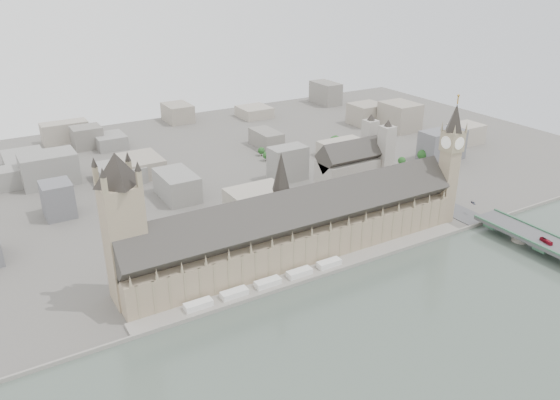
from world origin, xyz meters
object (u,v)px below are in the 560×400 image
palace_of_westminster (297,228)px  red_bus_north (546,241)px  westminster_abbey (355,168)px  elizabeth_tower (451,155)px  victoria_tower (123,223)px  car_approach (473,203)px

palace_of_westminster → red_bus_north: bearing=-30.4°
westminster_abbey → elizabeth_tower: bearing=-72.7°
elizabeth_tower → victoria_tower: 260.64m
victoria_tower → red_bus_north: victoria_tower is taller
westminster_abbey → palace_of_westminster: bearing=-145.8°
victoria_tower → car_approach: 295.06m
palace_of_westminster → car_approach: (168.86, -16.17, -11.70)m
elizabeth_tower → westminster_abbey: bearing=107.3°
victoria_tower → red_bus_north: bearing=-19.5°
westminster_abbey → car_approach: westminster_abbey is taller
victoria_tower → car_approach: victoria_tower is taller
victoria_tower → palace_of_westminster: bearing=-3.0°
victoria_tower → car_approach: bearing=-4.4°
westminster_abbey → car_approach: bearing=-57.7°
elizabeth_tower → red_bus_north: bearing=-75.9°
victoria_tower → red_bus_north: size_ratio=9.53×
elizabeth_tower → victoria_tower: (-260.00, 18.00, -2.88)m
westminster_abbey → car_approach: 109.19m
car_approach → westminster_abbey: bearing=137.1°
red_bus_north → victoria_tower: bearing=169.9°
elizabeth_tower → car_approach: size_ratio=20.77×
palace_of_westminster → victoria_tower: 126.41m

